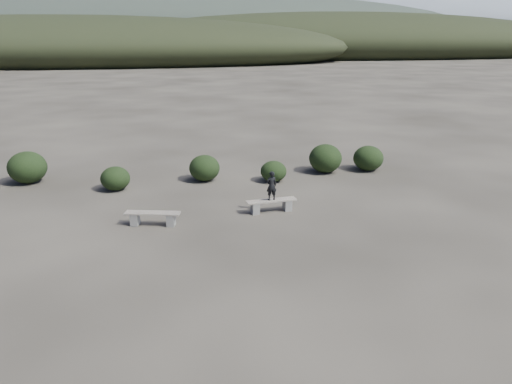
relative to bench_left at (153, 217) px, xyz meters
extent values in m
plane|color=#292520|center=(2.49, -3.93, -0.26)|extent=(1200.00, 1200.00, 0.00)
cube|color=slate|center=(-0.56, 0.10, -0.07)|extent=(0.29, 0.37, 0.38)
cube|color=slate|center=(0.56, -0.10, -0.07)|extent=(0.29, 0.37, 0.38)
cube|color=gray|center=(0.00, 0.00, 0.14)|extent=(1.75, 0.66, 0.05)
cube|color=slate|center=(3.29, 0.65, -0.07)|extent=(0.29, 0.36, 0.38)
cube|color=slate|center=(4.40, 0.83, -0.07)|extent=(0.29, 0.36, 0.38)
cube|color=gray|center=(3.85, 0.74, 0.14)|extent=(1.73, 0.62, 0.05)
imported|color=black|center=(3.84, 0.74, 0.66)|extent=(0.41, 0.32, 0.99)
ellipsoid|color=black|center=(-1.67, 3.87, 0.19)|extent=(1.11, 1.11, 0.91)
ellipsoid|color=black|center=(1.72, 4.70, 0.27)|extent=(1.23, 1.23, 1.05)
ellipsoid|color=black|center=(4.47, 4.26, 0.16)|extent=(1.05, 1.05, 0.84)
ellipsoid|color=black|center=(6.88, 5.34, 0.35)|extent=(1.39, 1.39, 1.22)
ellipsoid|color=black|center=(8.80, 5.43, 0.28)|extent=(1.29, 1.29, 1.08)
ellipsoid|color=black|center=(-5.26, 5.28, 0.37)|extent=(1.49, 1.49, 1.26)
ellipsoid|color=black|center=(-22.51, 86.07, 2.44)|extent=(110.00, 40.00, 12.00)
ellipsoid|color=black|center=(37.49, 106.07, 2.89)|extent=(120.00, 44.00, 14.00)
ellipsoid|color=#2A332A|center=(2.49, 156.07, 5.14)|extent=(190.00, 64.00, 24.00)
ellipsoid|color=slate|center=(72.49, 296.07, 9.64)|extent=(340.00, 110.00, 44.00)
ellipsoid|color=gray|center=(-27.51, 396.07, 12.34)|extent=(460.00, 140.00, 56.00)
camera|label=1|loc=(1.42, -14.78, 5.52)|focal=35.00mm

